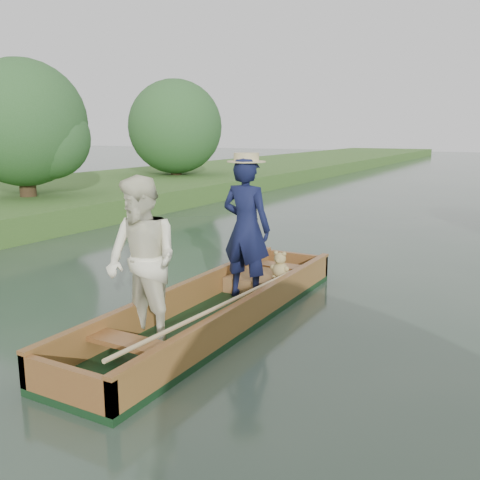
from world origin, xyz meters
The scene contains 3 objects.
ground centered at (0.00, 0.00, 0.00)m, with size 120.00×120.00×0.00m, color #283D30.
trees_far centered at (-0.14, 8.99, 2.49)m, with size 23.17×13.03×4.43m.
punt centered at (-0.11, -0.14, 0.72)m, with size 1.32×5.00×2.06m.
Camera 1 is at (3.36, -5.43, 2.36)m, focal length 40.00 mm.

